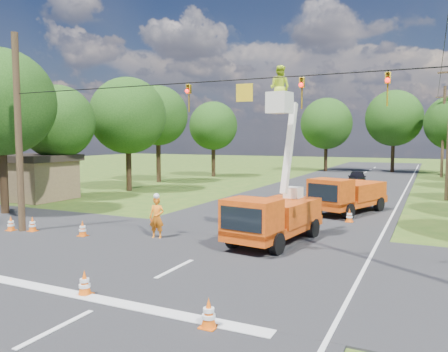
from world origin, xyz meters
The scene contains 28 objects.
ground centered at (0.00, 20.00, 0.00)m, with size 140.00×140.00×0.00m, color #2F5118.
road_main centered at (0.00, 20.00, 0.00)m, with size 12.00×100.00×0.06m, color black.
road_cross centered at (0.00, 2.00, 0.00)m, with size 56.00×10.00×0.07m, color black.
stop_bar centered at (0.00, -3.20, 0.00)m, with size 9.00×0.45×0.02m, color silver.
edge_line centered at (5.60, 20.00, 0.00)m, with size 0.12×90.00×0.02m, color silver.
bucket_truck centered at (1.71, 4.87, 1.59)m, with size 2.78×5.66×7.24m.
second_truck centered at (3.17, 13.39, 1.09)m, with size 3.79×5.98×2.10m.
ground_worker centered at (-3.09, 3.50, 0.91)m, with size 0.66×0.43×1.82m, color #FF5215.
distant_car centered at (1.32, 29.43, 0.67)m, with size 1.59×3.95×1.35m, color black.
traffic_cone_0 centered at (-0.97, -3.08, 0.36)m, with size 0.38×0.38×0.71m.
traffic_cone_1 centered at (3.04, -3.45, 0.36)m, with size 0.38×0.38×0.71m.
traffic_cone_2 centered at (2.00, 8.02, 0.36)m, with size 0.38×0.38×0.71m.
traffic_cone_3 centered at (3.77, 10.75, 0.36)m, with size 0.38×0.38×0.71m.
traffic_cone_4 centered at (-6.22, 2.39, 0.36)m, with size 0.38×0.38×0.71m.
traffic_cone_5 centered at (-9.03, 2.17, 0.36)m, with size 0.38×0.38×0.71m.
traffic_cone_6 centered at (-10.05, 1.84, 0.36)m, with size 0.38×0.38×0.71m.
traffic_cone_7 centered at (3.46, 15.55, 0.36)m, with size 0.38×0.38×0.71m.
pole_right_far centered at (8.50, 42.00, 5.11)m, with size 1.80×0.30×10.00m.
pole_left centered at (-9.50, 2.00, 4.50)m, with size 0.30×0.30×9.00m.
signal_span centered at (2.23, 1.99, 5.88)m, with size 18.00×0.29×1.07m.
shed centered at (-18.00, 10.00, 1.62)m, with size 5.50×4.50×3.15m.
tree_left_b centered at (-14.50, 5.00, 6.31)m, with size 6.00×6.00×9.32m.
tree_left_c centered at (-16.50, 11.00, 5.44)m, with size 5.20×5.20×8.06m.
tree_left_d centered at (-15.00, 17.00, 6.12)m, with size 6.20×6.20×9.24m.
tree_left_e centered at (-16.80, 24.00, 6.49)m, with size 5.80×5.80×9.41m.
tree_left_f centered at (-14.80, 32.00, 5.69)m, with size 5.40×5.40×8.40m.
tree_far_a centered at (-5.00, 45.00, 6.19)m, with size 6.60×6.60×9.50m.
tree_far_b centered at (3.00, 47.00, 6.81)m, with size 7.00×7.00×10.32m.
Camera 1 is at (7.45, -11.91, 4.29)m, focal length 35.00 mm.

